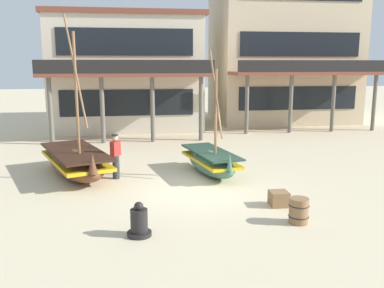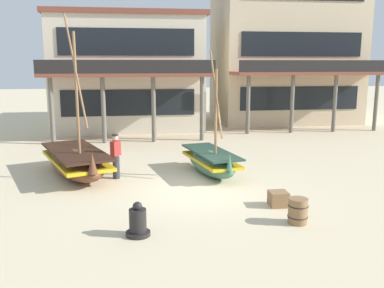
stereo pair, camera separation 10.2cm
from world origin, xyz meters
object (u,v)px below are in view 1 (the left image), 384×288
object	(u,v)px
fisherman_by_hull	(116,157)
fishing_boat_centre_large	(211,161)
fishing_boat_near_left	(76,162)
capstan_winch	(139,223)
harbor_building_annex	(283,47)
harbor_building_main	(127,72)
cargo_crate	(279,199)
wooden_barrel	(299,211)

from	to	relation	value
fisherman_by_hull	fishing_boat_centre_large	bearing A→B (deg)	0.82
fishing_boat_near_left	fisherman_by_hull	bearing A→B (deg)	-19.09
fishing_boat_near_left	capstan_winch	bearing A→B (deg)	-69.83
fishing_boat_centre_large	fisherman_by_hull	world-z (taller)	fishing_boat_centre_large
harbor_building_annex	fishing_boat_near_left	bearing A→B (deg)	-133.36
harbor_building_main	harbor_building_annex	world-z (taller)	harbor_building_annex
fisherman_by_hull	harbor_building_main	size ratio (longest dim) A/B	0.17
fishing_boat_centre_large	capstan_winch	world-z (taller)	fishing_boat_centre_large
fisherman_by_hull	cargo_crate	bearing A→B (deg)	-37.90
capstan_winch	cargo_crate	world-z (taller)	capstan_winch
cargo_crate	harbor_building_annex	size ratio (longest dim) A/B	0.05
fisherman_by_hull	wooden_barrel	xyz separation A→B (m)	(4.98, -5.27, -0.48)
fishing_boat_centre_large	wooden_barrel	bearing A→B (deg)	-75.70
fishing_boat_centre_large	cargo_crate	bearing A→B (deg)	-71.27
cargo_crate	harbor_building_main	xyz separation A→B (m)	(-4.46, 16.74, 3.46)
cargo_crate	harbor_building_annex	xyz separation A→B (m)	(6.89, 18.50, 5.22)
fishing_boat_near_left	fisherman_by_hull	xyz separation A→B (m)	(1.50, -0.52, 0.26)
fishing_boat_centre_large	cargo_crate	xyz separation A→B (m)	(1.32, -3.90, -0.30)
fishing_boat_near_left	capstan_winch	size ratio (longest dim) A/B	6.86
cargo_crate	harbor_building_main	bearing A→B (deg)	104.92
fisherman_by_hull	wooden_barrel	size ratio (longest dim) A/B	2.41
cargo_crate	fishing_boat_centre_large	bearing A→B (deg)	108.73
capstan_winch	harbor_building_main	world-z (taller)	harbor_building_main
fisherman_by_hull	cargo_crate	world-z (taller)	fisherman_by_hull
capstan_winch	wooden_barrel	world-z (taller)	capstan_winch
fisherman_by_hull	wooden_barrel	world-z (taller)	fisherman_by_hull
capstan_winch	harbor_building_annex	size ratio (longest dim) A/B	0.08
fishing_boat_near_left	harbor_building_main	xyz separation A→B (m)	(1.99, 12.36, 3.12)
fisherman_by_hull	harbor_building_annex	world-z (taller)	harbor_building_annex
harbor_building_annex	cargo_crate	bearing A→B (deg)	-110.44
wooden_barrel	harbor_building_main	world-z (taller)	harbor_building_main
fisherman_by_hull	cargo_crate	xyz separation A→B (m)	(4.95, -3.85, -0.61)
fishing_boat_centre_large	harbor_building_annex	size ratio (longest dim) A/B	0.44
capstan_winch	harbor_building_main	size ratio (longest dim) A/B	0.09
fisherman_by_hull	capstan_winch	size ratio (longest dim) A/B	1.90
fishing_boat_near_left	fishing_boat_centre_large	world-z (taller)	fishing_boat_near_left
fishing_boat_near_left	wooden_barrel	distance (m)	8.70
fishing_boat_near_left	wooden_barrel	size ratio (longest dim) A/B	8.67
cargo_crate	capstan_winch	bearing A→B (deg)	-159.18
capstan_winch	harbor_building_annex	bearing A→B (deg)	61.01
wooden_barrel	capstan_winch	bearing A→B (deg)	-177.39
fishing_boat_centre_large	harbor_building_annex	bearing A→B (deg)	60.62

